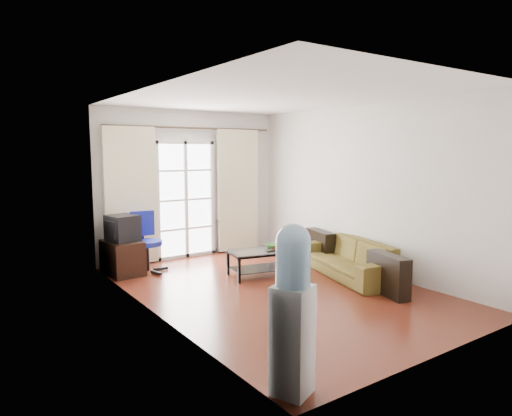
{
  "coord_description": "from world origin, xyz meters",
  "views": [
    {
      "loc": [
        -3.84,
        -5.04,
        1.97
      ],
      "look_at": [
        -0.1,
        0.35,
        1.14
      ],
      "focal_mm": 32.0,
      "sensor_mm": 36.0,
      "label": 1
    }
  ],
  "objects_px": {
    "coffee_table": "(262,259)",
    "water_cooler": "(293,306)",
    "task_chair": "(147,255)",
    "tv_stand": "(123,258)",
    "crt_tv": "(122,228)",
    "sofa": "(350,258)"
  },
  "relations": [
    {
      "from": "task_chair",
      "to": "water_cooler",
      "type": "bearing_deg",
      "value": -92.86
    },
    {
      "from": "sofa",
      "to": "coffee_table",
      "type": "bearing_deg",
      "value": -110.61
    },
    {
      "from": "coffee_table",
      "to": "crt_tv",
      "type": "distance_m",
      "value": 2.28
    },
    {
      "from": "task_chair",
      "to": "coffee_table",
      "type": "bearing_deg",
      "value": -38.58
    },
    {
      "from": "sofa",
      "to": "water_cooler",
      "type": "bearing_deg",
      "value": -38.44
    },
    {
      "from": "crt_tv",
      "to": "tv_stand",
      "type": "bearing_deg",
      "value": -157.68
    },
    {
      "from": "sofa",
      "to": "tv_stand",
      "type": "height_order",
      "value": "sofa"
    },
    {
      "from": "crt_tv",
      "to": "water_cooler",
      "type": "xyz_separation_m",
      "value": [
        -0.08,
        -4.38,
        -0.01
      ]
    },
    {
      "from": "coffee_table",
      "to": "water_cooler",
      "type": "bearing_deg",
      "value": -121.43
    },
    {
      "from": "water_cooler",
      "to": "coffee_table",
      "type": "bearing_deg",
      "value": 34.9
    },
    {
      "from": "sofa",
      "to": "crt_tv",
      "type": "xyz_separation_m",
      "value": [
        -2.9,
        2.16,
        0.46
      ]
    },
    {
      "from": "coffee_table",
      "to": "crt_tv",
      "type": "height_order",
      "value": "crt_tv"
    },
    {
      "from": "sofa",
      "to": "coffee_table",
      "type": "distance_m",
      "value": 1.39
    },
    {
      "from": "coffee_table",
      "to": "crt_tv",
      "type": "relative_size",
      "value": 2.09
    },
    {
      "from": "task_chair",
      "to": "water_cooler",
      "type": "relative_size",
      "value": 0.7
    },
    {
      "from": "tv_stand",
      "to": "crt_tv",
      "type": "bearing_deg",
      "value": 30.88
    },
    {
      "from": "sofa",
      "to": "crt_tv",
      "type": "bearing_deg",
      "value": -111.82
    },
    {
      "from": "crt_tv",
      "to": "water_cooler",
      "type": "distance_m",
      "value": 4.38
    },
    {
      "from": "crt_tv",
      "to": "water_cooler",
      "type": "relative_size",
      "value": 0.38
    },
    {
      "from": "sofa",
      "to": "coffee_table",
      "type": "height_order",
      "value": "sofa"
    },
    {
      "from": "sofa",
      "to": "water_cooler",
      "type": "height_order",
      "value": "water_cooler"
    },
    {
      "from": "sofa",
      "to": "tv_stand",
      "type": "relative_size",
      "value": 2.85
    }
  ]
}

